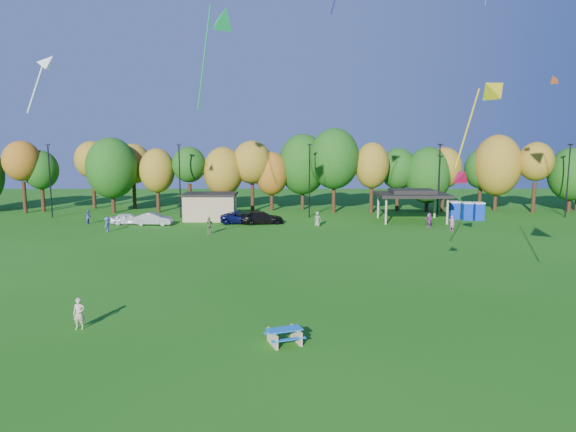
{
  "coord_description": "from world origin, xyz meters",
  "views": [
    {
      "loc": [
        -0.88,
        -23.24,
        9.29
      ],
      "look_at": [
        -0.77,
        6.0,
        5.07
      ],
      "focal_mm": 32.0,
      "sensor_mm": 36.0,
      "label": 1
    }
  ],
  "objects_px": {
    "kite_flyer": "(79,314)",
    "car_d": "(262,218)",
    "car_a": "(128,219)",
    "car_c": "(242,218)",
    "car_b": "(154,219)",
    "porta_potties": "(466,211)",
    "picnic_table": "(284,335)"
  },
  "relations": [
    {
      "from": "picnic_table",
      "to": "car_c",
      "type": "xyz_separation_m",
      "value": [
        -5.04,
        35.64,
        0.27
      ]
    },
    {
      "from": "porta_potties",
      "to": "car_a",
      "type": "distance_m",
      "value": 39.93
    },
    {
      "from": "porta_potties",
      "to": "kite_flyer",
      "type": "height_order",
      "value": "porta_potties"
    },
    {
      "from": "car_c",
      "to": "car_b",
      "type": "bearing_deg",
      "value": 93.72
    },
    {
      "from": "porta_potties",
      "to": "kite_flyer",
      "type": "relative_size",
      "value": 2.34
    },
    {
      "from": "picnic_table",
      "to": "car_d",
      "type": "distance_m",
      "value": 35.44
    },
    {
      "from": "porta_potties",
      "to": "picnic_table",
      "type": "relative_size",
      "value": 1.87
    },
    {
      "from": "porta_potties",
      "to": "car_c",
      "type": "height_order",
      "value": "porta_potties"
    },
    {
      "from": "kite_flyer",
      "to": "car_b",
      "type": "xyz_separation_m",
      "value": [
        -4.6,
        32.6,
        -0.11
      ]
    },
    {
      "from": "porta_potties",
      "to": "car_b",
      "type": "relative_size",
      "value": 0.9
    },
    {
      "from": "car_b",
      "to": "car_d",
      "type": "relative_size",
      "value": 0.84
    },
    {
      "from": "kite_flyer",
      "to": "car_a",
      "type": "height_order",
      "value": "kite_flyer"
    },
    {
      "from": "porta_potties",
      "to": "car_a",
      "type": "height_order",
      "value": "porta_potties"
    },
    {
      "from": "picnic_table",
      "to": "car_b",
      "type": "relative_size",
      "value": 0.48
    },
    {
      "from": "picnic_table",
      "to": "car_d",
      "type": "height_order",
      "value": "car_d"
    },
    {
      "from": "car_c",
      "to": "car_a",
      "type": "bearing_deg",
      "value": 90.15
    },
    {
      "from": "kite_flyer",
      "to": "car_b",
      "type": "bearing_deg",
      "value": 95.33
    },
    {
      "from": "kite_flyer",
      "to": "car_a",
      "type": "distance_m",
      "value": 33.92
    },
    {
      "from": "picnic_table",
      "to": "car_d",
      "type": "xyz_separation_m",
      "value": [
        -2.72,
        35.34,
        0.31
      ]
    },
    {
      "from": "kite_flyer",
      "to": "car_b",
      "type": "height_order",
      "value": "kite_flyer"
    },
    {
      "from": "picnic_table",
      "to": "car_c",
      "type": "height_order",
      "value": "car_c"
    },
    {
      "from": "car_b",
      "to": "car_d",
      "type": "xyz_separation_m",
      "value": [
        12.17,
        0.84,
        0.04
      ]
    },
    {
      "from": "kite_flyer",
      "to": "car_d",
      "type": "height_order",
      "value": "kite_flyer"
    },
    {
      "from": "porta_potties",
      "to": "kite_flyer",
      "type": "xyz_separation_m",
      "value": [
        -32.16,
        -36.55,
        -0.3
      ]
    },
    {
      "from": "car_b",
      "to": "car_c",
      "type": "xyz_separation_m",
      "value": [
        9.84,
        1.14,
        -0.01
      ]
    },
    {
      "from": "kite_flyer",
      "to": "car_d",
      "type": "distance_m",
      "value": 34.28
    },
    {
      "from": "car_a",
      "to": "car_c",
      "type": "xyz_separation_m",
      "value": [
        12.86,
        0.68,
        0.02
      ]
    },
    {
      "from": "kite_flyer",
      "to": "car_a",
      "type": "relative_size",
      "value": 0.41
    },
    {
      "from": "porta_potties",
      "to": "car_c",
      "type": "distance_m",
      "value": 27.07
    },
    {
      "from": "picnic_table",
      "to": "car_d",
      "type": "relative_size",
      "value": 0.4
    },
    {
      "from": "picnic_table",
      "to": "kite_flyer",
      "type": "relative_size",
      "value": 1.25
    },
    {
      "from": "car_a",
      "to": "picnic_table",
      "type": "bearing_deg",
      "value": -160.72
    }
  ]
}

